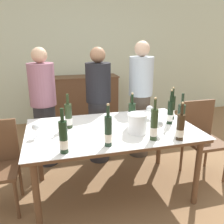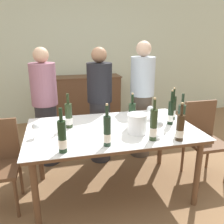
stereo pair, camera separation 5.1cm
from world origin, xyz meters
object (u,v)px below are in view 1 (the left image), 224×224
sideboard_cabinet (82,100)px  person_guest_right (140,101)px  wine_bottle_2 (63,138)px  person_host (44,109)px  person_guest_left (99,107)px  dining_table (112,134)px  wine_bottle_1 (68,116)px  chair_right_end (201,134)px  wine_bottle_0 (132,115)px  wine_glass_0 (159,125)px  wine_bottle_8 (170,113)px  wine_glass_2 (36,128)px  wine_bottle_6 (154,125)px  wine_glass_1 (150,110)px  ice_bucket (137,123)px  wine_bottle_3 (180,128)px  wine_bottle_4 (181,119)px  wine_bottle_7 (108,132)px

sideboard_cabinet → person_guest_right: 1.72m
person_guest_right → sideboard_cabinet: bearing=111.3°
wine_bottle_2 → person_host: (-0.17, 1.27, -0.12)m
person_guest_left → person_guest_right: bearing=0.7°
dining_table → person_guest_left: 0.77m
wine_bottle_1 → chair_right_end: size_ratio=0.39×
wine_bottle_0 → wine_glass_0: (0.17, -0.30, -0.01)m
wine_bottle_2 → dining_table: bearing=38.8°
chair_right_end → person_guest_right: person_guest_right is taller
wine_bottle_8 → wine_glass_2: 1.41m
wine_bottle_6 → person_guest_right: size_ratio=0.25×
dining_table → person_guest_right: size_ratio=1.07×
wine_bottle_8 → wine_glass_1: bearing=123.5°
wine_bottle_2 → wine_glass_1: bearing=30.7°
wine_bottle_1 → wine_glass_1: wine_bottle_1 is taller
wine_bottle_0 → wine_bottle_8: bearing=-5.6°
ice_bucket → wine_bottle_3: bearing=-38.5°
wine_bottle_3 → wine_bottle_2: bearing=179.0°
wine_bottle_4 → person_host: bearing=139.6°
wine_bottle_2 → person_guest_left: bearing=65.3°
wine_glass_0 → dining_table: bearing=143.3°
wine_bottle_4 → wine_bottle_7: bearing=-171.8°
wine_bottle_8 → person_host: (-1.34, 0.88, -0.11)m
wine_bottle_8 → wine_glass_0: size_ratio=2.46×
ice_bucket → person_guest_left: person_guest_left is taller
wine_glass_0 → wine_glass_1: 0.50m
wine_bottle_3 → person_guest_right: bearing=86.0°
wine_bottle_3 → ice_bucket: bearing=141.5°
person_guest_left → ice_bucket: bearing=-78.5°
person_guest_left → chair_right_end: bearing=-30.4°
wine_glass_1 → person_host: person_host is taller
ice_bucket → person_guest_right: (0.41, 0.95, -0.05)m
wine_bottle_1 → wine_glass_1: (0.94, 0.05, -0.02)m
wine_bottle_7 → wine_bottle_8: 0.87m
wine_bottle_6 → person_guest_right: (0.32, 1.15, -0.09)m
dining_table → wine_bottle_4: wine_bottle_4 is taller
ice_bucket → wine_bottle_2: bearing=-162.0°
wine_bottle_1 → wine_bottle_4: size_ratio=0.91×
wine_bottle_4 → person_guest_left: 1.22m
sideboard_cabinet → person_guest_left: (0.01, -1.58, 0.31)m
ice_bucket → wine_bottle_2: wine_bottle_2 is taller
wine_bottle_6 → wine_bottle_3: bearing=-15.0°
ice_bucket → wine_glass_0: bearing=-31.1°
wine_bottle_0 → wine_bottle_7: wine_bottle_7 is taller
wine_bottle_1 → wine_bottle_3: wine_bottle_1 is taller
chair_right_end → wine_bottle_0: bearing=-175.5°
wine_bottle_6 → person_guest_right: 1.19m
wine_bottle_0 → sideboard_cabinet: bearing=95.3°
wine_glass_1 → wine_bottle_4: bearing=-75.0°
wine_bottle_6 → wine_glass_0: (0.09, 0.09, -0.03)m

